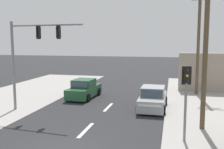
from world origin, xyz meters
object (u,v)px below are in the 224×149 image
at_px(pedestal_signal_right_kerb, 186,91).
at_px(sedan_oncoming_near, 84,89).
at_px(utility_pole_midground_right, 204,18).
at_px(utility_pole_background_right, 199,39).
at_px(sedan_crossing_left, 153,99).
at_px(traffic_signal_mast, 29,50).

relative_size(pedestal_signal_right_kerb, sedan_oncoming_near, 0.83).
height_order(utility_pole_midground_right, utility_pole_background_right, utility_pole_midground_right).
height_order(utility_pole_midground_right, sedan_oncoming_near, utility_pole_midground_right).
relative_size(sedan_crossing_left, sedan_oncoming_near, 0.99).
distance_m(utility_pole_midground_right, utility_pole_background_right, 9.73).
relative_size(pedestal_signal_right_kerb, sedan_crossing_left, 0.83).
distance_m(pedestal_signal_right_kerb, sedan_crossing_left, 6.34).
bearing_deg(sedan_crossing_left, pedestal_signal_right_kerb, -71.72).
distance_m(pedestal_signal_right_kerb, sedan_oncoming_near, 11.40).
relative_size(utility_pole_midground_right, sedan_oncoming_near, 2.54).
height_order(utility_pole_midground_right, traffic_signal_mast, utility_pole_midground_right).
bearing_deg(utility_pole_midground_right, pedestal_signal_right_kerb, -113.40).
height_order(utility_pole_background_right, sedan_crossing_left, utility_pole_background_right).
height_order(traffic_signal_mast, pedestal_signal_right_kerb, traffic_signal_mast).
distance_m(traffic_signal_mast, sedan_oncoming_near, 6.33).
bearing_deg(traffic_signal_mast, pedestal_signal_right_kerb, -18.37).
bearing_deg(sedan_crossing_left, utility_pole_background_right, 59.94).
relative_size(utility_pole_midground_right, pedestal_signal_right_kerb, 3.08).
bearing_deg(utility_pole_midground_right, traffic_signal_mast, 173.46).
height_order(utility_pole_midground_right, pedestal_signal_right_kerb, utility_pole_midground_right).
bearing_deg(traffic_signal_mast, utility_pole_midground_right, -6.54).
bearing_deg(pedestal_signal_right_kerb, sedan_crossing_left, 108.28).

